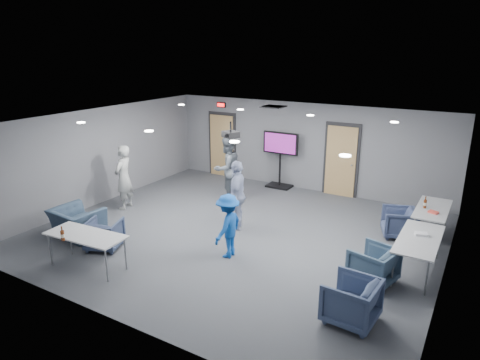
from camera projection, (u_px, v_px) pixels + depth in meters
The scene contains 29 objects.
floor at pixel (238, 233), 10.32m from camera, with size 9.00×9.00×0.00m, color #3C4045.
ceiling at pixel (238, 122), 9.52m from camera, with size 9.00×9.00×0.00m, color white.
wall_back at pixel (304, 147), 13.21m from camera, with size 9.00×0.02×2.70m, color slate.
wall_front at pixel (106, 245), 6.63m from camera, with size 9.00×0.02×2.70m, color slate.
wall_left at pixel (102, 156), 12.11m from camera, with size 0.02×8.00×2.70m, color slate.
wall_right at pixel (451, 217), 7.74m from camera, with size 0.02×8.00×2.70m, color slate.
door_left at pixel (222, 145), 14.72m from camera, with size 1.06×0.17×2.24m.
door_right at pixel (341, 161), 12.68m from camera, with size 1.06×0.17×2.24m.
exit_sign at pixel (221, 105), 14.29m from camera, with size 0.32×0.08×0.16m.
hvac_diffuser at pixel (274, 107), 12.07m from camera, with size 0.60×0.60×0.03m, color black.
downlights at pixel (238, 122), 9.53m from camera, with size 6.18×3.78×0.02m.
person_a at pixel (124, 177), 11.68m from camera, with size 0.65×0.42×1.77m, color #9FA29F.
person_b at pixel (227, 168), 12.38m from camera, with size 0.91×0.71×1.86m, color slate.
person_c at pixel (237, 195), 10.37m from camera, with size 1.01×0.42×1.72m, color #98A3C4.
person_d at pixel (228, 226), 8.99m from camera, with size 0.90×0.52×1.39m, color #184B9F.
chair_right_a at pixel (399, 223), 10.05m from camera, with size 0.73×0.76×0.69m, color #36415E.
chair_right_b at pixel (373, 265), 8.06m from camera, with size 0.76×0.79×0.72m, color #3A5065.
chair_right_c at pixel (351, 301), 6.89m from camera, with size 0.80×0.82×0.75m, color #3D4B6A.
chair_front_a at pixel (104, 234), 9.46m from camera, with size 0.71×0.73×0.66m, color #333E58.
chair_front_b at pixel (77, 223), 10.02m from camera, with size 1.08×0.94×0.70m, color #334559.
table_right_a at pixel (432, 210), 9.90m from camera, with size 0.69×1.66×0.73m.
table_right_b at pixel (419, 240), 8.34m from camera, with size 0.75×1.80×0.73m.
table_front_left at pixel (86, 237), 8.51m from camera, with size 1.71×0.81×0.73m.
bottle_front at pixel (63, 235), 8.19m from camera, with size 0.08×0.08×0.29m.
bottle_right at pixel (425, 204), 9.86m from camera, with size 0.07×0.07×0.28m.
snack_box at pixel (433, 212), 9.58m from camera, with size 0.20×0.14×0.05m, color #E14738.
wrapper at pixel (421, 234), 8.44m from camera, with size 0.23×0.16×0.05m, color silver.
tv_stand at pixel (280, 156), 13.44m from camera, with size 1.16×0.55×1.78m.
projector at pixel (231, 134), 9.67m from camera, with size 0.43×0.41×0.36m.
Camera 1 is at (4.86, -8.14, 4.28)m, focal length 32.00 mm.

